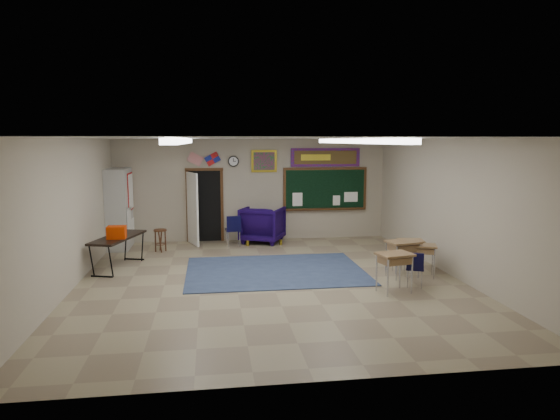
{
  "coord_description": "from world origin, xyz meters",
  "views": [
    {
      "loc": [
        -1.22,
        -10.18,
        2.96
      ],
      "look_at": [
        0.41,
        1.5,
        1.31
      ],
      "focal_mm": 32.0,
      "sensor_mm": 36.0,
      "label": 1
    }
  ],
  "objects": [
    {
      "name": "fluorescent_strips",
      "position": [
        0.0,
        0.0,
        2.94
      ],
      "size": [
        3.86,
        6.0,
        0.1
      ],
      "primitive_type": null,
      "color": "white",
      "rests_on": "ceiling"
    },
    {
      "name": "right_wall",
      "position": [
        4.0,
        0.0,
        1.5
      ],
      "size": [
        0.04,
        9.0,
        3.0
      ],
      "primitive_type": "cube",
      "color": "#A89C88",
      "rests_on": "floor"
    },
    {
      "name": "front_wall",
      "position": [
        0.0,
        -4.5,
        1.5
      ],
      "size": [
        8.0,
        0.04,
        3.0
      ],
      "primitive_type": "cube",
      "color": "#A89C88",
      "rests_on": "floor"
    },
    {
      "name": "student_chair_desk_b",
      "position": [
        2.98,
        0.28,
        0.37
      ],
      "size": [
        0.4,
        0.4,
        0.73
      ],
      "primitive_type": null,
      "rotation": [
        0.0,
        0.0,
        -0.1
      ],
      "color": "black",
      "rests_on": "floor"
    },
    {
      "name": "wall_clock",
      "position": [
        -0.55,
        4.47,
        2.35
      ],
      "size": [
        0.32,
        0.05,
        0.32
      ],
      "color": "black",
      "rests_on": "back_wall"
    },
    {
      "name": "student_desk_front_left",
      "position": [
        2.88,
        -0.08,
        0.45
      ],
      "size": [
        0.76,
        0.63,
        0.8
      ],
      "rotation": [
        0.0,
        0.0,
        0.21
      ],
      "color": "olive",
      "rests_on": "floor"
    },
    {
      "name": "student_desk_back_right",
      "position": [
        3.31,
        -0.11,
        0.4
      ],
      "size": [
        0.71,
        0.61,
        0.71
      ],
      "rotation": [
        0.0,
        0.0,
        -0.33
      ],
      "color": "olive",
      "rests_on": "floor"
    },
    {
      "name": "wingback_armchair",
      "position": [
        0.26,
        4.08,
        0.52
      ],
      "size": [
        1.49,
        1.5,
        1.04
      ],
      "primitive_type": "imported",
      "rotation": [
        0.0,
        0.0,
        2.72
      ],
      "color": "#120537",
      "rests_on": "floor"
    },
    {
      "name": "student_desk_front_right",
      "position": [
        3.32,
        0.57,
        0.38
      ],
      "size": [
        0.63,
        0.51,
        0.69
      ],
      "rotation": [
        0.0,
        0.0,
        -0.16
      ],
      "color": "olive",
      "rests_on": "floor"
    },
    {
      "name": "ceiling",
      "position": [
        0.0,
        0.0,
        3.0
      ],
      "size": [
        8.0,
        9.0,
        0.04
      ],
      "primitive_type": "cube",
      "color": "silver",
      "rests_on": "back_wall"
    },
    {
      "name": "student_chair_reading",
      "position": [
        -0.62,
        3.67,
        0.44
      ],
      "size": [
        0.47,
        0.47,
        0.88
      ],
      "primitive_type": null,
      "rotation": [
        0.0,
        0.0,
        3.21
      ],
      "color": "black",
      "rests_on": "floor"
    },
    {
      "name": "floor",
      "position": [
        0.0,
        0.0,
        0.0
      ],
      "size": [
        9.0,
        9.0,
        0.0
      ],
      "primitive_type": "plane",
      "color": "gray",
      "rests_on": "ground"
    },
    {
      "name": "student_desk_back_left",
      "position": [
        2.29,
        -1.12,
        0.44
      ],
      "size": [
        0.75,
        0.63,
        0.79
      ],
      "rotation": [
        0.0,
        0.0,
        0.23
      ],
      "color": "olive",
      "rests_on": "floor"
    },
    {
      "name": "chalkboard",
      "position": [
        2.2,
        4.46,
        1.46
      ],
      "size": [
        2.55,
        0.14,
        1.3
      ],
      "color": "#4F2E16",
      "rests_on": "back_wall"
    },
    {
      "name": "left_wall",
      "position": [
        -4.0,
        0.0,
        1.5
      ],
      "size": [
        0.04,
        9.0,
        3.0
      ],
      "primitive_type": "cube",
      "color": "#A89C88",
      "rests_on": "floor"
    },
    {
      "name": "doorway",
      "position": [
        -1.5,
        4.35,
        1.06
      ],
      "size": [
        1.1,
        0.89,
        2.16
      ],
      "color": "black",
      "rests_on": "back_wall"
    },
    {
      "name": "framed_art_print",
      "position": [
        0.35,
        4.47,
        2.35
      ],
      "size": [
        0.75,
        0.05,
        0.65
      ],
      "color": "#A2891F",
      "rests_on": "back_wall"
    },
    {
      "name": "storage_cabinet",
      "position": [
        -3.71,
        3.85,
        1.1
      ],
      "size": [
        0.59,
        1.25,
        2.2
      ],
      "color": "#A9A9A5",
      "rests_on": "floor"
    },
    {
      "name": "back_wall",
      "position": [
        0.0,
        4.5,
        1.5
      ],
      "size": [
        8.0,
        0.04,
        3.0
      ],
      "primitive_type": "cube",
      "color": "#A89C88",
      "rests_on": "floor"
    },
    {
      "name": "bulletin_board",
      "position": [
        2.2,
        4.47,
        2.45
      ],
      "size": [
        2.1,
        0.05,
        0.55
      ],
      "color": "#9E0D14",
      "rests_on": "back_wall"
    },
    {
      "name": "wall_flags",
      "position": [
        -1.4,
        4.44,
        2.48
      ],
      "size": [
        1.16,
        0.06,
        0.7
      ],
      "primitive_type": null,
      "color": "red",
      "rests_on": "back_wall"
    },
    {
      "name": "area_rug",
      "position": [
        0.2,
        0.8,
        0.01
      ],
      "size": [
        4.0,
        3.0,
        0.02
      ],
      "primitive_type": "cube",
      "color": "#374768",
      "rests_on": "floor"
    },
    {
      "name": "folding_table",
      "position": [
        -3.37,
        1.56,
        0.41
      ],
      "size": [
        1.1,
        1.91,
        1.03
      ],
      "rotation": [
        0.0,
        0.0,
        -0.29
      ],
      "color": "black",
      "rests_on": "floor"
    },
    {
      "name": "student_chair_desk_a",
      "position": [
        2.86,
        -0.8,
        0.37
      ],
      "size": [
        0.48,
        0.48,
        0.73
      ],
      "primitive_type": null,
      "rotation": [
        0.0,
        0.0,
        2.73
      ],
      "color": "black",
      "rests_on": "floor"
    },
    {
      "name": "wooden_stool",
      "position": [
        -2.58,
        3.21,
        0.31
      ],
      "size": [
        0.34,
        0.34,
        0.6
      ],
      "color": "#522B18",
      "rests_on": "floor"
    }
  ]
}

